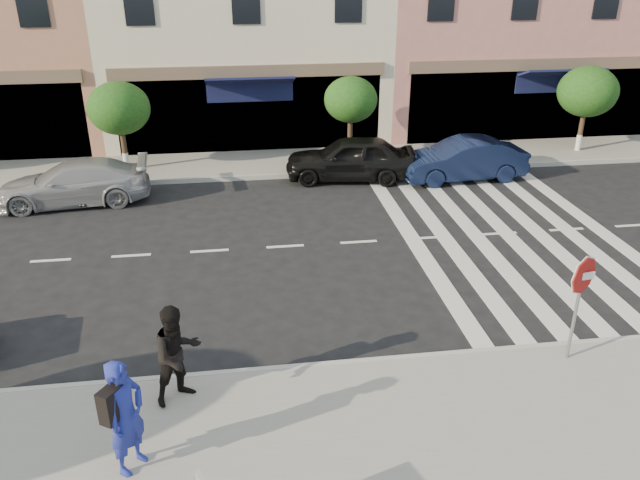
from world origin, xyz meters
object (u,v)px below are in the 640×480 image
Objects in this scene: car_far_mid at (350,158)px; car_far_right at (463,160)px; walker at (177,354)px; photographer at (126,417)px; car_far_left at (73,183)px; stop_sign at (582,284)px.

car_far_right is at bearing 89.31° from car_far_mid.
car_far_mid is at bearing 33.12° from walker.
photographer reaches higher than car_far_left.
car_far_mid is at bearing 8.67° from photographer.
car_far_left is at bearing -75.77° from car_far_mid.
stop_sign reaches higher than photographer.
stop_sign is at bearing 42.47° from car_far_left.
walker is 0.42× the size of car_far_right.
walker is 13.85m from car_far_right.
car_far_mid reaches higher than car_far_left.
car_far_left is 1.07× the size of car_far_right.
car_far_mid is at bearing 93.62° from stop_sign.
photographer is 1.63m from walker.
stop_sign is at bearing 18.64° from car_far_mid.
car_far_left is (-3.23, 11.70, -0.42)m from photographer.
walker reaches higher than car_far_right.
car_far_right is (1.66, 10.50, -1.04)m from stop_sign.
stop_sign is 14.95m from car_far_left.
photographer is 1.04× the size of walker.
stop_sign is 0.50× the size of car_far_right.
car_far_mid is at bearing 91.32° from car_far_left.
car_far_mid reaches higher than car_far_right.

